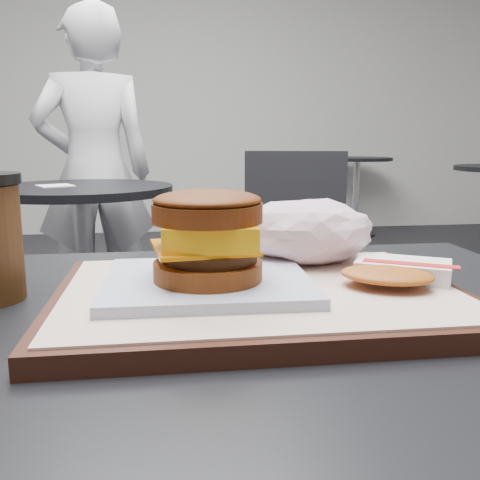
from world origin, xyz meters
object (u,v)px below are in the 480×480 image
(serving_tray, at_px, (259,296))
(crumpled_wrapper, at_px, (305,230))
(neighbor_table, at_px, (83,237))
(breakfast_sandwich, at_px, (208,247))
(patron, at_px, (95,173))
(hash_brown, at_px, (396,272))
(neighbor_chair, at_px, (264,244))

(serving_tray, relative_size, crumpled_wrapper, 2.38)
(crumpled_wrapper, bearing_deg, neighbor_table, 107.36)
(breakfast_sandwich, xyz_separation_m, neighbor_table, (-0.36, 1.62, -0.28))
(crumpled_wrapper, bearing_deg, patron, 103.33)
(serving_tray, xyz_separation_m, neighbor_table, (-0.41, 1.62, -0.23))
(breakfast_sandwich, xyz_separation_m, crumpled_wrapper, (0.12, 0.10, -0.00))
(breakfast_sandwich, bearing_deg, serving_tray, 4.01)
(neighbor_table, xyz_separation_m, patron, (-0.01, 0.53, 0.21))
(breakfast_sandwich, bearing_deg, crumpled_wrapper, 40.45)
(serving_tray, relative_size, hash_brown, 2.81)
(breakfast_sandwich, xyz_separation_m, patron, (-0.37, 2.16, -0.06))
(hash_brown, bearing_deg, neighbor_chair, 83.94)
(neighbor_table, bearing_deg, crumpled_wrapper, -72.64)
(hash_brown, relative_size, patron, 0.09)
(neighbor_chair, bearing_deg, crumpled_wrapper, -98.91)
(crumpled_wrapper, height_order, neighbor_table, crumpled_wrapper)
(breakfast_sandwich, distance_m, crumpled_wrapper, 0.16)
(breakfast_sandwich, height_order, crumpled_wrapper, breakfast_sandwich)
(patron, bearing_deg, crumpled_wrapper, 92.86)
(neighbor_table, relative_size, neighbor_chair, 0.85)
(hash_brown, distance_m, patron, 2.23)
(serving_tray, distance_m, hash_brown, 0.14)
(hash_brown, distance_m, crumpled_wrapper, 0.12)
(neighbor_table, bearing_deg, patron, 91.17)
(breakfast_sandwich, bearing_deg, neighbor_table, 102.44)
(neighbor_table, bearing_deg, hash_brown, -71.61)
(serving_tray, relative_size, neighbor_chair, 0.43)
(crumpled_wrapper, relative_size, patron, 0.10)
(hash_brown, xyz_separation_m, crumpled_wrapper, (-0.06, 0.10, 0.02))
(breakfast_sandwich, height_order, neighbor_table, breakfast_sandwich)
(breakfast_sandwich, xyz_separation_m, hash_brown, (0.18, -0.00, -0.03))
(serving_tray, relative_size, neighbor_table, 0.51)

